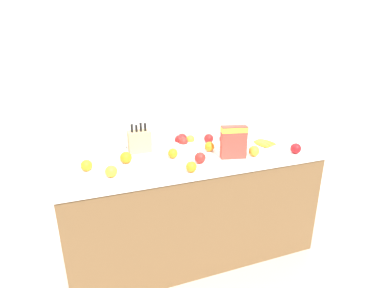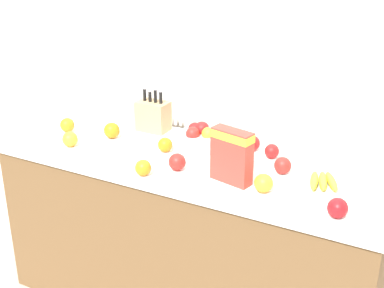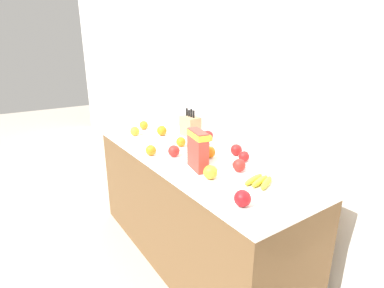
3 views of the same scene
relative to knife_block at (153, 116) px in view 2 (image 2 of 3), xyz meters
The scene contains 18 objects.
wall_back 0.59m from the knife_block, 40.63° to the left, with size 9.00×0.06×2.60m.
counter 0.68m from the knife_block, 33.56° to the right, with size 1.97×0.68×0.88m.
knife_block is the anchor object (origin of this frame).
cereal_box 0.74m from the knife_block, 30.14° to the right, with size 0.20×0.11×0.25m.
fruit_bowl 0.35m from the knife_block, 14.83° to the right, with size 0.23×0.23×0.13m.
banana_bunch 1.03m from the knife_block, 11.64° to the right, with size 0.17×0.21×0.04m.
apple_by_knife_block 0.53m from the knife_block, 46.01° to the right, with size 0.08×0.08×0.08m, color red.
apple_rightmost 0.71m from the knife_block, ahead, with size 0.07×0.07×0.07m, color red.
apple_near_bananas 0.59m from the knife_block, ahead, with size 0.08×0.08×0.08m, color red.
apple_leftmost 1.23m from the knife_block, 22.00° to the right, with size 0.08×0.08×0.08m, color #A31419.
apple_front 0.84m from the knife_block, 12.73° to the right, with size 0.08×0.08×0.08m, color red.
orange_near_bowl 0.31m from the knife_block, 47.23° to the right, with size 0.07×0.07×0.07m, color orange.
orange_front_left 0.56m from the knife_block, 19.73° to the right, with size 0.08×0.08×0.08m, color orange.
orange_front_center 0.57m from the knife_block, 63.13° to the right, with size 0.08×0.08×0.08m, color orange.
orange_by_cereal 0.89m from the knife_block, 26.31° to the right, with size 0.08×0.08×0.08m, color orange.
orange_mid_left 0.25m from the knife_block, 124.32° to the right, with size 0.09×0.09×0.09m, color orange.
orange_front_right 0.48m from the knife_block, 123.23° to the right, with size 0.08×0.08×0.08m, color orange.
orange_mid_right 0.47m from the knife_block, 149.71° to the right, with size 0.08×0.08×0.08m, color orange.
Camera 2 is at (1.12, -2.11, 1.98)m, focal length 50.00 mm.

